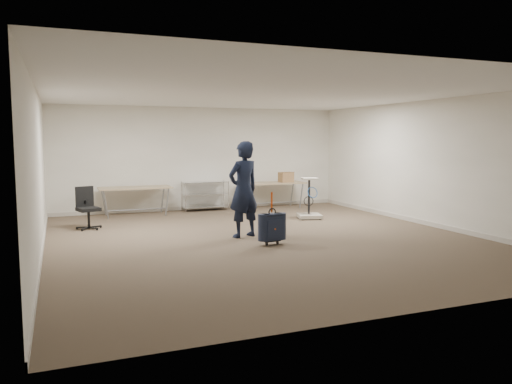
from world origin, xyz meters
name	(u,v)px	position (x,y,z in m)	size (l,w,h in m)	color
ground	(264,239)	(0.00, 0.00, 0.00)	(9.00, 9.00, 0.00)	#48382C
room_shell	(240,225)	(0.00, 1.38, 0.05)	(8.00, 9.00, 9.00)	beige
folding_table_left	(135,189)	(-1.90, 3.95, 0.68)	(1.80, 0.75, 0.73)	#9B835F
folding_table_right	(273,184)	(1.90, 3.95, 0.68)	(1.80, 0.75, 0.73)	#9B835F
wire_shelf	(205,194)	(0.00, 4.20, 0.44)	(1.22, 0.47, 0.80)	silver
person	(243,189)	(-0.32, 0.31, 0.95)	(0.69, 0.45, 1.90)	black
suitcase	(272,227)	(-0.09, -0.60, 0.33)	(0.37, 0.23, 0.97)	black
office_chair	(88,216)	(-3.13, 2.38, 0.28)	(0.55, 0.55, 0.91)	black
equipment_cart	(309,208)	(1.98, 1.89, 0.26)	(0.67, 0.67, 1.00)	beige
cardboard_box	(286,177)	(2.27, 3.87, 0.87)	(0.37, 0.28, 0.28)	olive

